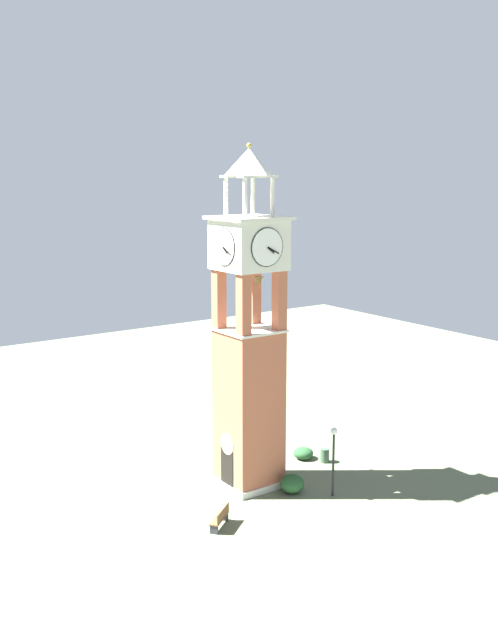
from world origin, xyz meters
The scene contains 7 objects.
ground centered at (0.00, 0.00, 0.00)m, with size 80.00×80.00×0.00m, color #5B664C.
clock_tower centered at (0.00, 0.00, 7.28)m, with size 3.36×3.36×17.74m.
park_bench centered at (3.29, -3.98, 0.48)m, with size 1.32×1.54×0.95m.
lamp_post centered at (3.68, 2.65, 2.56)m, with size 0.36×0.36×3.67m.
trash_bin centered at (-0.06, 5.36, 0.40)m, with size 0.52×0.52×0.80m, color #38513D.
shrub_near_entry centered at (-1.17, 4.70, 0.33)m, with size 1.15×1.15×0.66m, color #234C28.
shrub_left_of_tower centered at (2.15, 1.22, 0.49)m, with size 1.26×1.26×0.97m, color #234C28.
Camera 1 is at (31.00, -22.08, 16.37)m, focal length 42.73 mm.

